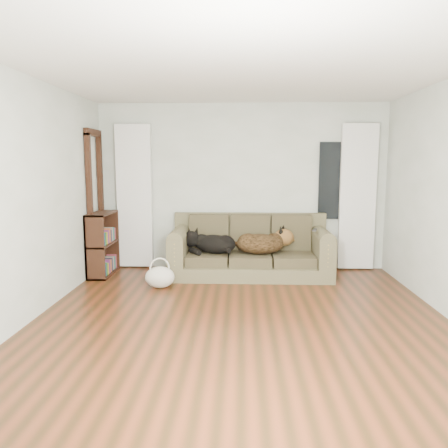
{
  "coord_description": "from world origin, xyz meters",
  "views": [
    {
      "loc": [
        -0.01,
        -4.42,
        1.69
      ],
      "look_at": [
        -0.25,
        1.6,
        0.83
      ],
      "focal_mm": 35.0,
      "sensor_mm": 36.0,
      "label": 1
    }
  ],
  "objects_px": {
    "dog_black_lab": "(212,244)",
    "sofa": "(250,246)",
    "bookshelf": "(103,242)",
    "dog_shepherd": "(263,244)",
    "tote_bag": "(160,276)"
  },
  "relations": [
    {
      "from": "sofa",
      "to": "tote_bag",
      "type": "relative_size",
      "value": 5.89
    },
    {
      "from": "dog_shepherd",
      "to": "sofa",
      "type": "bearing_deg",
      "value": -5.93
    },
    {
      "from": "tote_bag",
      "to": "bookshelf",
      "type": "xyz_separation_m",
      "value": [
        -0.99,
        0.68,
        0.34
      ]
    },
    {
      "from": "dog_black_lab",
      "to": "bookshelf",
      "type": "xyz_separation_m",
      "value": [
        -1.65,
        0.01,
        0.02
      ]
    },
    {
      "from": "dog_shepherd",
      "to": "tote_bag",
      "type": "distance_m",
      "value": 1.6
    },
    {
      "from": "dog_black_lab",
      "to": "tote_bag",
      "type": "height_order",
      "value": "dog_black_lab"
    },
    {
      "from": "dog_shepherd",
      "to": "tote_bag",
      "type": "relative_size",
      "value": 1.82
    },
    {
      "from": "tote_bag",
      "to": "bookshelf",
      "type": "relative_size",
      "value": 0.42
    },
    {
      "from": "dog_shepherd",
      "to": "tote_bag",
      "type": "xyz_separation_m",
      "value": [
        -1.42,
        -0.67,
        -0.33
      ]
    },
    {
      "from": "dog_black_lab",
      "to": "sofa",
      "type": "bearing_deg",
      "value": 32.06
    },
    {
      "from": "tote_bag",
      "to": "bookshelf",
      "type": "height_order",
      "value": "bookshelf"
    },
    {
      "from": "tote_bag",
      "to": "dog_shepherd",
      "type": "bearing_deg",
      "value": 25.18
    },
    {
      "from": "dog_black_lab",
      "to": "dog_shepherd",
      "type": "distance_m",
      "value": 0.75
    },
    {
      "from": "dog_shepherd",
      "to": "dog_black_lab",
      "type": "bearing_deg",
      "value": 0.16
    },
    {
      "from": "sofa",
      "to": "bookshelf",
      "type": "distance_m",
      "value": 2.22
    }
  ]
}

